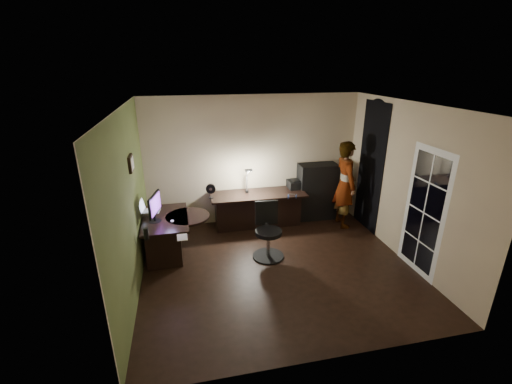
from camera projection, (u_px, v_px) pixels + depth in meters
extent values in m
cube|color=black|center=(277.00, 267.00, 5.86)|extent=(4.50, 4.00, 0.01)
cube|color=silver|center=(282.00, 105.00, 4.90)|extent=(4.50, 4.00, 0.01)
cube|color=#C0AC89|center=(253.00, 160.00, 7.21)|extent=(4.50, 0.01, 2.70)
cube|color=#C0AC89|center=(332.00, 261.00, 3.54)|extent=(4.50, 0.01, 2.70)
cube|color=#C0AC89|center=(129.00, 205.00, 4.93)|extent=(0.01, 4.00, 2.70)
cube|color=#C0AC89|center=(407.00, 184.00, 5.82)|extent=(0.01, 4.00, 2.70)
cube|color=#53632F|center=(130.00, 205.00, 4.93)|extent=(0.00, 4.00, 2.70)
cube|color=black|center=(371.00, 168.00, 6.89)|extent=(0.01, 0.90, 2.60)
cube|color=white|center=(424.00, 213.00, 5.42)|extent=(0.02, 0.92, 2.10)
cube|color=black|center=(131.00, 163.00, 5.17)|extent=(0.04, 0.30, 0.25)
cube|color=black|center=(167.00, 236.00, 6.14)|extent=(0.80, 1.27, 0.73)
cube|color=black|center=(258.00, 210.00, 7.22)|extent=(1.98, 0.71, 0.74)
cube|color=black|center=(317.00, 191.00, 7.53)|extent=(0.84, 0.43, 1.24)
cube|color=silver|center=(149.00, 214.00, 6.08)|extent=(0.22, 0.18, 0.09)
cube|color=silver|center=(150.00, 206.00, 6.03)|extent=(0.37, 0.35, 0.22)
cube|color=black|center=(154.00, 212.00, 5.82)|extent=(0.24, 0.56, 0.36)
ellipsoid|color=silver|center=(172.00, 221.00, 5.86)|extent=(0.09, 0.11, 0.03)
cube|color=black|center=(159.00, 218.00, 5.99)|extent=(0.11, 0.14, 0.01)
cube|color=black|center=(165.00, 218.00, 6.01)|extent=(0.04, 0.13, 0.01)
cylinder|color=black|center=(146.00, 234.00, 5.26)|extent=(0.09, 0.09, 0.19)
cube|color=silver|center=(182.00, 237.00, 5.34)|extent=(0.16, 0.22, 0.01)
cube|color=black|center=(211.00, 191.00, 6.80)|extent=(0.21, 0.15, 0.30)
cube|color=navy|center=(292.00, 196.00, 6.82)|extent=(0.23, 0.15, 0.10)
cube|color=black|center=(298.00, 184.00, 7.38)|extent=(0.42, 0.33, 0.19)
cube|color=black|center=(247.00, 179.00, 7.01)|extent=(0.22, 0.31, 0.61)
cube|color=black|center=(269.00, 232.00, 5.99)|extent=(0.59, 0.59, 1.00)
imported|color=#D8A88C|center=(345.00, 184.00, 7.09)|extent=(0.44, 0.66, 1.83)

